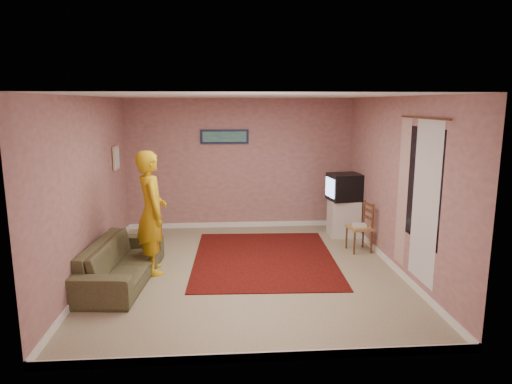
{
  "coord_description": "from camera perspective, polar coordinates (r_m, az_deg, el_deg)",
  "views": [
    {
      "loc": [
        -0.35,
        -6.56,
        2.51
      ],
      "look_at": [
        0.18,
        0.6,
        1.1
      ],
      "focal_mm": 32.0,
      "sensor_mm": 36.0,
      "label": 1
    }
  ],
  "objects": [
    {
      "name": "tv_cabinet",
      "position": [
        8.88,
        10.9,
        -3.17
      ],
      "size": [
        0.54,
        0.5,
        0.69
      ],
      "primitive_type": "cube",
      "color": "silver",
      "rests_on": "ground"
    },
    {
      "name": "person",
      "position": [
        6.89,
        -12.92,
        -2.51
      ],
      "size": [
        0.63,
        0.77,
        1.83
      ],
      "primitive_type": "imported",
      "rotation": [
        0.0,
        0.0,
        1.89
      ],
      "color": "gold",
      "rests_on": "ground"
    },
    {
      "name": "wall_left",
      "position": [
        6.94,
        -20.09,
        0.41
      ],
      "size": [
        0.02,
        5.0,
        2.6
      ],
      "primitive_type": "cube",
      "color": "tan",
      "rests_on": "ground"
    },
    {
      "name": "crt_tv",
      "position": [
        8.75,
        11.0,
        0.62
      ],
      "size": [
        0.65,
        0.6,
        0.5
      ],
      "rotation": [
        0.0,
        0.0,
        0.14
      ],
      "color": "black",
      "rests_on": "tv_cabinet"
    },
    {
      "name": "baseboard_front",
      "position": [
        4.77,
        0.58,
        -19.9
      ],
      "size": [
        4.5,
        0.02,
        0.1
      ],
      "primitive_type": "cube",
      "color": "white",
      "rests_on": "ground"
    },
    {
      "name": "baseboard_left",
      "position": [
        7.26,
        -19.35,
        -9.33
      ],
      "size": [
        0.02,
        5.0,
        0.1
      ],
      "primitive_type": "cube",
      "color": "white",
      "rests_on": "ground"
    },
    {
      "name": "area_rug",
      "position": [
        7.54,
        1.02,
        -8.26
      ],
      "size": [
        2.36,
        2.91,
        0.02
      ],
      "primitive_type": "cube",
      "rotation": [
        0.0,
        0.0,
        -0.04
      ],
      "color": "black",
      "rests_on": "ground"
    },
    {
      "name": "picture_back",
      "position": [
        9.05,
        -3.96,
        6.92
      ],
      "size": [
        0.95,
        0.04,
        0.28
      ],
      "color": "#141B38",
      "rests_on": "wall_back"
    },
    {
      "name": "baseboard_back",
      "position": [
        9.39,
        -1.98,
        -4.08
      ],
      "size": [
        4.5,
        0.02,
        0.1
      ],
      "primitive_type": "cube",
      "color": "white",
      "rests_on": "ground"
    },
    {
      "name": "ceiling",
      "position": [
        6.57,
        -1.24,
        11.92
      ],
      "size": [
        4.5,
        5.0,
        0.02
      ],
      "primitive_type": "cube",
      "color": "white",
      "rests_on": "wall_back"
    },
    {
      "name": "baseboard_right",
      "position": [
        7.47,
        16.48,
        -8.57
      ],
      "size": [
        0.02,
        5.0,
        0.1
      ],
      "primitive_type": "cube",
      "color": "white",
      "rests_on": "ground"
    },
    {
      "name": "dvd_player",
      "position": [
        9.1,
        10.82,
        -1.61
      ],
      "size": [
        0.41,
        0.31,
        0.07
      ],
      "primitive_type": "cube",
      "rotation": [
        0.0,
        0.0,
        0.1
      ],
      "color": "#B7B7BC",
      "rests_on": "chair_a"
    },
    {
      "name": "wall_right",
      "position": [
        7.16,
        17.1,
        0.91
      ],
      "size": [
        0.02,
        5.0,
        2.6
      ],
      "primitive_type": "cube",
      "color": "tan",
      "rests_on": "ground"
    },
    {
      "name": "chair_a",
      "position": [
        9.09,
        10.83,
        -1.21
      ],
      "size": [
        0.54,
        0.52,
        0.53
      ],
      "rotation": [
        0.0,
        0.0,
        0.26
      ],
      "color": "#A68350",
      "rests_on": "ground"
    },
    {
      "name": "curtain_floral",
      "position": [
        6.84,
        17.85,
        -0.03
      ],
      "size": [
        0.01,
        0.35,
        2.1
      ],
      "primitive_type": "cube",
      "color": "silver",
      "rests_on": "wall_right"
    },
    {
      "name": "sofa",
      "position": [
        6.81,
        -16.49,
        -8.34
      ],
      "size": [
        0.96,
        2.07,
        0.59
      ],
      "primitive_type": "imported",
      "rotation": [
        0.0,
        0.0,
        1.48
      ],
      "color": "brown",
      "rests_on": "ground"
    },
    {
      "name": "wall_back",
      "position": [
        9.15,
        -2.03,
        3.52
      ],
      "size": [
        4.5,
        0.02,
        2.6
      ],
      "primitive_type": "cube",
      "color": "tan",
      "rests_on": "ground"
    },
    {
      "name": "chair_b",
      "position": [
        7.97,
        12.83,
        -3.63
      ],
      "size": [
        0.42,
        0.43,
        0.46
      ],
      "rotation": [
        0.0,
        0.0,
        -1.43
      ],
      "color": "#A68350",
      "rests_on": "ground"
    },
    {
      "name": "window",
      "position": [
        6.32,
        20.05,
        0.8
      ],
      "size": [
        0.01,
        1.1,
        1.5
      ],
      "primitive_type": "cube",
      "color": "black",
      "rests_on": "wall_right"
    },
    {
      "name": "wall_front",
      "position": [
        4.25,
        0.63,
        -5.37
      ],
      "size": [
        4.5,
        0.02,
        2.6
      ],
      "primitive_type": "cube",
      "color": "tan",
      "rests_on": "ground"
    },
    {
      "name": "picture_left",
      "position": [
        8.43,
        -17.07,
        4.1
      ],
      "size": [
        0.04,
        0.38,
        0.42
      ],
      "color": "beige",
      "rests_on": "wall_left"
    },
    {
      "name": "game_console",
      "position": [
        7.99,
        12.81,
        -4.06
      ],
      "size": [
        0.22,
        0.17,
        0.04
      ],
      "primitive_type": "cube",
      "rotation": [
        0.0,
        0.0,
        -0.04
      ],
      "color": "white",
      "rests_on": "chair_b"
    },
    {
      "name": "ground",
      "position": [
        7.03,
        -1.15,
        -9.77
      ],
      "size": [
        5.0,
        5.0,
        0.0
      ],
      "primitive_type": "plane",
      "color": "tan",
      "rests_on": "ground"
    },
    {
      "name": "curtain_rod",
      "position": [
        6.21,
        20.21,
        8.71
      ],
      "size": [
        0.02,
        1.4,
        0.02
      ],
      "primitive_type": "cylinder",
      "rotation": [
        1.57,
        0.0,
        0.0
      ],
      "color": "brown",
      "rests_on": "wall_right"
    },
    {
      "name": "curtain_sheer",
      "position": [
        6.21,
        20.37,
        -1.26
      ],
      "size": [
        0.01,
        0.75,
        2.1
      ],
      "primitive_type": "cube",
      "color": "silver",
      "rests_on": "wall_right"
    },
    {
      "name": "blue_throw",
      "position": [
        9.23,
        10.57,
        0.21
      ],
      "size": [
        0.41,
        0.05,
        0.43
      ],
      "primitive_type": "cube",
      "color": "#8EA6E9",
      "rests_on": "chair_a"
    }
  ]
}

